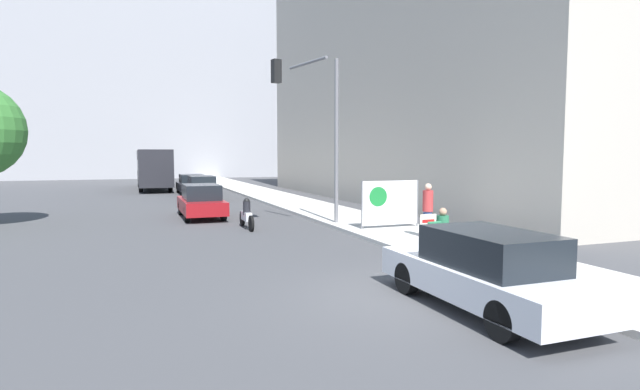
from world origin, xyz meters
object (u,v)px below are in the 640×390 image
protest_banner (390,203)px  car_on_road_nearest (201,201)px  seated_protester (444,228)px  car_on_road_distant (191,184)px  traffic_light_pole (317,113)px  jogger_on_sidewalk (428,210)px  parked_car_curbside (485,271)px  motorcycle_on_road (247,215)px  car_on_road_midblock (201,188)px  city_bus_on_road (153,167)px

protest_banner → car_on_road_nearest: protest_banner is taller
seated_protester → car_on_road_distant: bearing=115.0°
traffic_light_pole → car_on_road_nearest: bearing=129.5°
seated_protester → jogger_on_sidewalk: 2.30m
parked_car_curbside → car_on_road_nearest: bearing=101.1°
jogger_on_sidewalk → motorcycle_on_road: jogger_on_sidewalk is taller
car_on_road_nearest → parked_car_curbside: bearing=-78.9°
car_on_road_midblock → car_on_road_distant: (-0.08, 5.07, -0.03)m
seated_protester → protest_banner: bearing=96.1°
jogger_on_sidewalk → protest_banner: (-0.03, 2.50, 0.02)m
city_bus_on_road → car_on_road_midblock: bearing=-78.1°
seated_protester → city_bus_on_road: size_ratio=0.10×
protest_banner → car_on_road_distant: size_ratio=0.53×
seated_protester → motorcycle_on_road: size_ratio=0.55×
car_on_road_midblock → protest_banner: bearing=-73.3°
car_on_road_nearest → motorcycle_on_road: car_on_road_nearest is taller
seated_protester → city_bus_on_road: (-6.50, 32.44, 1.09)m
seated_protester → car_on_road_nearest: size_ratio=0.27×
protest_banner → motorcycle_on_road: bearing=153.3°
parked_car_curbside → jogger_on_sidewalk: bearing=65.3°
car_on_road_distant → city_bus_on_road: (-2.39, 6.62, 1.16)m
seated_protester → traffic_light_pole: traffic_light_pole is taller
city_bus_on_road → motorcycle_on_road: 25.51m
parked_car_curbside → city_bus_on_road: 37.20m
motorcycle_on_road → city_bus_on_road: bearing=95.5°
protest_banner → motorcycle_on_road: (-4.87, 2.45, -0.54)m
jogger_on_sidewalk → traffic_light_pole: (-2.27, 4.33, 3.40)m
car_on_road_nearest → car_on_road_midblock: size_ratio=0.96×
jogger_on_sidewalk → protest_banner: 2.50m
car_on_road_midblock → car_on_road_distant: 5.07m
seated_protester → motorcycle_on_road: 8.17m
car_on_road_nearest → jogger_on_sidewalk: bearing=-55.8°
car_on_road_nearest → car_on_road_distant: bearing=85.5°
parked_car_curbside → car_on_road_midblock: bearing=94.2°
motorcycle_on_road → car_on_road_midblock: bearing=89.9°
car_on_road_nearest → car_on_road_distant: (1.15, 14.70, -0.03)m
traffic_light_pole → motorcycle_on_road: 4.77m
city_bus_on_road → motorcycle_on_road: city_bus_on_road is taller
traffic_light_pole → parked_car_curbside: (-0.78, -10.95, -3.71)m
protest_banner → parked_car_curbside: (-3.01, -9.12, -0.33)m
traffic_light_pole → motorcycle_on_road: bearing=166.7°
seated_protester → car_on_road_distant: size_ratio=0.27×
jogger_on_sidewalk → parked_car_curbside: bearing=80.2°
seated_protester → car_on_road_nearest: bearing=131.3°
protest_banner → city_bus_on_road: city_bus_on_road is taller
protest_banner → city_bus_on_road: bearing=104.7°
parked_car_curbside → car_on_road_distant: parked_car_curbside is taller
protest_banner → traffic_light_pole: bearing=140.7°
protest_banner → traffic_light_pole: (-2.23, 1.83, 3.38)m
car_on_road_nearest → motorcycle_on_road: 4.22m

